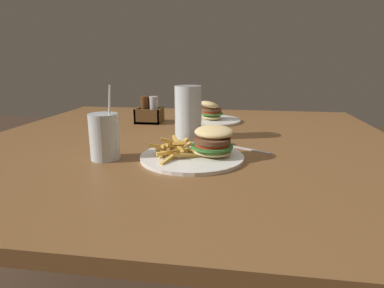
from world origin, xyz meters
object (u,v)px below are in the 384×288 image
object	(u,v)px
spoon	(224,143)
condiment_caddy	(149,113)
beer_glass	(188,114)
meal_plate_near	(200,149)
juice_glass	(104,138)
meal_plate_far	(211,116)

from	to	relation	value
spoon	condiment_caddy	distance (m)	0.48
beer_glass	spoon	world-z (taller)	beer_glass
spoon	condiment_caddy	world-z (taller)	condiment_caddy
meal_plate_near	spoon	size ratio (longest dim) A/B	1.55
beer_glass	condiment_caddy	xyz separation A→B (m)	(-0.21, 0.25, -0.04)
spoon	condiment_caddy	size ratio (longest dim) A/B	1.64
condiment_caddy	juice_glass	bearing A→B (deg)	-87.49
juice_glass	meal_plate_far	xyz separation A→B (m)	(0.24, 0.58, -0.03)
meal_plate_near	condiment_caddy	bearing A→B (deg)	120.12
meal_plate_near	spoon	bearing A→B (deg)	68.53
meal_plate_near	condiment_caddy	distance (m)	0.56
juice_glass	meal_plate_near	bearing A→B (deg)	9.31
juice_glass	spoon	distance (m)	0.37
meal_plate_near	meal_plate_far	bearing A→B (deg)	92.02
meal_plate_near	beer_glass	bearing A→B (deg)	106.79
spoon	meal_plate_far	world-z (taller)	meal_plate_far
condiment_caddy	meal_plate_near	bearing A→B (deg)	-59.88
beer_glass	spoon	xyz separation A→B (m)	(0.13, -0.08, -0.08)
juice_glass	spoon	size ratio (longest dim) A/B	1.10
juice_glass	condiment_caddy	world-z (taller)	juice_glass
spoon	juice_glass	bearing A→B (deg)	61.59
meal_plate_far	condiment_caddy	bearing A→B (deg)	-167.77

